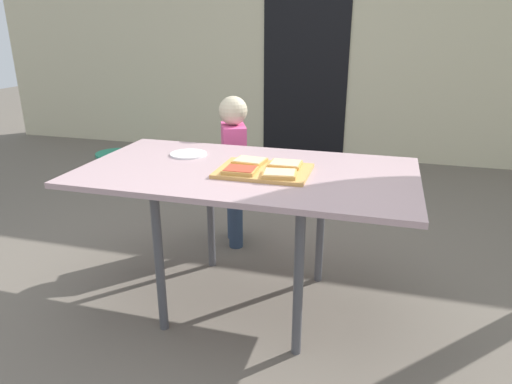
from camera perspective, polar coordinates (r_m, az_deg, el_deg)
name	(u,v)px	position (r m, az deg, el deg)	size (l,w,h in m)	color
ground_plane	(248,302)	(2.49, -1.03, -13.45)	(16.00, 16.00, 0.00)	#645B51
house_wall_back	(333,28)	(5.10, 9.54, 19.49)	(8.00, 0.20, 2.70)	beige
house_door	(305,63)	(5.05, 6.15, 15.64)	(0.90, 0.02, 2.00)	black
dining_table	(247,181)	(2.19, -1.14, 1.36)	(1.57, 0.86, 0.73)	#B29197
cutting_board	(264,171)	(2.12, 0.98, 2.64)	(0.42, 0.31, 0.02)	tan
pizza_slice_far_right	(285,164)	(2.16, 3.68, 3.47)	(0.15, 0.13, 0.02)	gold
pizza_slice_near_left	(240,170)	(2.07, -2.00, 2.73)	(0.15, 0.13, 0.02)	gold
pizza_slice_far_left	(250,161)	(2.21, -0.69, 3.84)	(0.16, 0.14, 0.02)	gold
pizza_slice_near_right	(280,174)	(2.02, 2.94, 2.28)	(0.16, 0.14, 0.02)	gold
plate_white_left	(188,154)	(2.44, -8.39, 4.69)	(0.19, 0.19, 0.01)	white
child_left	(234,161)	(2.91, -2.76, 3.84)	(0.22, 0.28, 0.97)	#2B3B54
garden_hose_coil	(116,154)	(5.40, -17.04, 4.55)	(0.44, 0.44, 0.03)	#2E9C77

